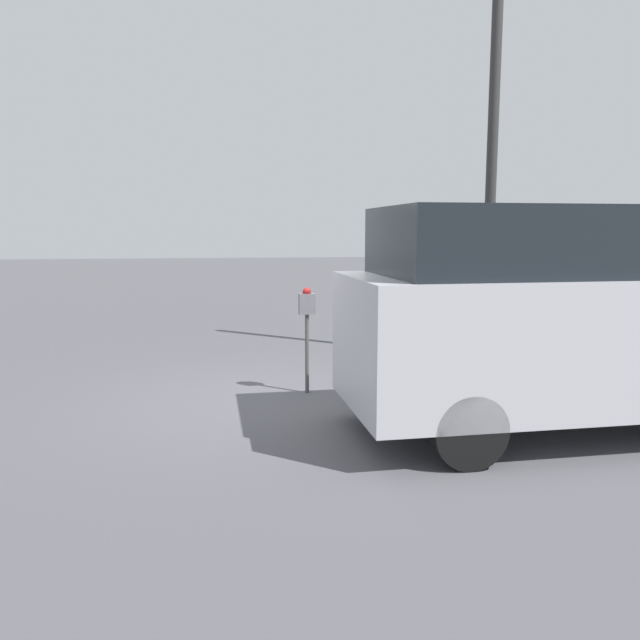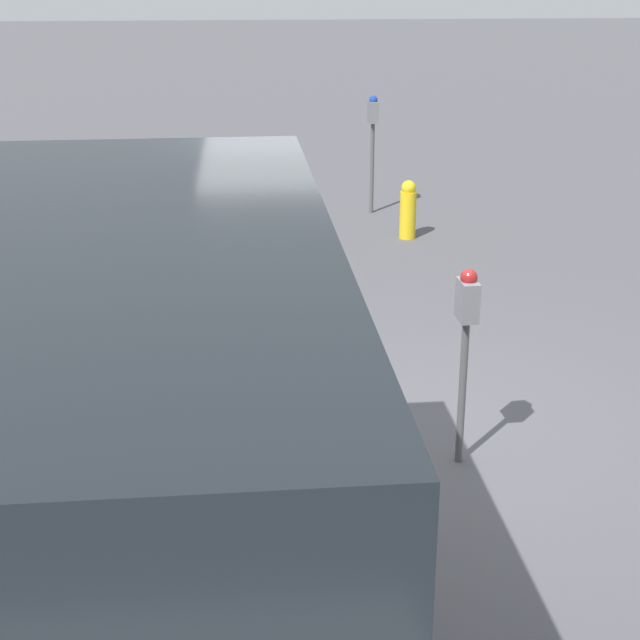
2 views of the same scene
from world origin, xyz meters
The scene contains 5 objects.
ground_plane centered at (0.00, 0.00, 0.00)m, with size 80.00×80.00×0.00m, color #4C4C51.
parking_meter_near centered at (0.30, 0.38, 1.00)m, with size 0.21×0.12×1.36m.
parking_meter_far centered at (-6.19, 0.57, 1.10)m, with size 0.21×0.12×1.49m.
parked_van centered at (2.70, -1.52, 1.23)m, with size 4.57×1.97×2.29m.
fire_hydrant centered at (-5.00, 0.85, 0.34)m, with size 0.19×0.19×0.69m.
Camera 2 is at (6.02, -0.97, 3.26)m, focal length 55.00 mm.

